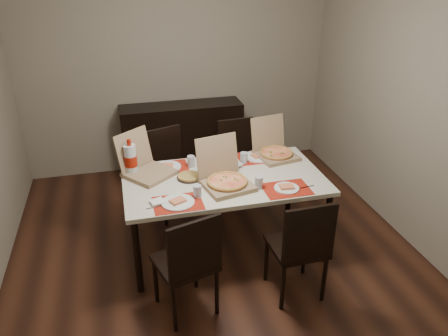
{
  "coord_description": "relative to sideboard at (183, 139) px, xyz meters",
  "views": [
    {
      "loc": [
        -0.75,
        -3.34,
        2.58
      ],
      "look_at": [
        0.11,
        0.05,
        0.85
      ],
      "focal_mm": 35.0,
      "sensor_mm": 36.0,
      "label": 1
    }
  ],
  "objects": [
    {
      "name": "setting_near_right",
      "position": [
        0.51,
        -2.04,
        0.32
      ],
      "size": [
        0.52,
        0.3,
        0.11
      ],
      "color": "#B01B0B",
      "rests_on": "dining_table"
    },
    {
      "name": "faina_plate",
      "position": [
        -0.2,
        -1.66,
        0.31
      ],
      "size": [
        0.22,
        0.22,
        0.03
      ],
      "color": "black",
      "rests_on": "dining_table"
    },
    {
      "name": "setting_far_right",
      "position": [
        0.5,
        -1.41,
        0.32
      ],
      "size": [
        0.5,
        0.3,
        0.11
      ],
      "color": "#B01B0B",
      "rests_on": "dining_table"
    },
    {
      "name": "chair_near_right",
      "position": [
        0.53,
        -2.54,
        0.06
      ],
      "size": [
        0.43,
        0.43,
        0.93
      ],
      "color": "black",
      "rests_on": "ground"
    },
    {
      "name": "setting_far_left",
      "position": [
        -0.33,
        -1.4,
        0.32
      ],
      "size": [
        0.49,
        0.3,
        0.11
      ],
      "color": "#B01B0B",
      "rests_on": "dining_table"
    },
    {
      "name": "pizza_box_right",
      "position": [
        0.71,
        -1.4,
        0.36
      ],
      "size": [
        0.43,
        0.47,
        0.37
      ],
      "color": "#8F7353",
      "rests_on": "dining_table"
    },
    {
      "name": "dining_table",
      "position": [
        0.11,
        -1.73,
        0.23
      ],
      "size": [
        1.8,
        1.0,
        0.75
      ],
      "color": "beige",
      "rests_on": "ground"
    },
    {
      "name": "setting_near_left",
      "position": [
        -0.34,
        -2.05,
        0.32
      ],
      "size": [
        0.47,
        0.3,
        0.11
      ],
      "color": "#B01B0B",
      "rests_on": "dining_table"
    },
    {
      "name": "dip_bowl",
      "position": [
        0.27,
        -1.53,
        0.31
      ],
      "size": [
        0.15,
        0.15,
        0.03
      ],
      "primitive_type": "imported",
      "rotation": [
        0.0,
        0.0,
        0.24
      ],
      "color": "white",
      "rests_on": "dining_table"
    },
    {
      "name": "pizza_box_center",
      "position": [
        0.09,
        -1.87,
        0.36
      ],
      "size": [
        0.48,
        0.51,
        0.4
      ],
      "color": "#8F7353",
      "rests_on": "dining_table"
    },
    {
      "name": "room_walls",
      "position": [
        0.0,
        -1.35,
        1.28
      ],
      "size": [
        3.84,
        4.02,
        2.62
      ],
      "color": "gray",
      "rests_on": "ground"
    },
    {
      "name": "sideboard",
      "position": [
        0.0,
        0.0,
        0.0
      ],
      "size": [
        1.5,
        0.4,
        0.9
      ],
      "primitive_type": "cube",
      "color": "black",
      "rests_on": "ground"
    },
    {
      "name": "chair_far_right",
      "position": [
        0.5,
        -0.85,
        0.06
      ],
      "size": [
        0.45,
        0.45,
        0.93
      ],
      "color": "black",
      "rests_on": "ground"
    },
    {
      "name": "chair_far_left",
      "position": [
        -0.3,
        -0.93,
        0.06
      ],
      "size": [
        0.53,
        0.53,
        0.93
      ],
      "color": "black",
      "rests_on": "ground"
    },
    {
      "name": "chair_near_left",
      "position": [
        -0.37,
        -2.53,
        0.06
      ],
      "size": [
        0.52,
        0.52,
        0.93
      ],
      "color": "black",
      "rests_on": "ground"
    },
    {
      "name": "pizza_box_left",
      "position": [
        -0.56,
        -1.48,
        0.36
      ],
      "size": [
        0.56,
        0.57,
        0.38
      ],
      "color": "#8F7353",
      "rests_on": "dining_table"
    },
    {
      "name": "soda_bottle",
      "position": [
        -0.69,
        -1.46,
        0.45
      ],
      "size": [
        0.12,
        0.12,
        0.35
      ],
      "color": "silver",
      "rests_on": "dining_table"
    },
    {
      "name": "ground",
      "position": [
        0.0,
        -1.78,
        -0.46
      ],
      "size": [
        3.8,
        4.0,
        0.02
      ],
      "primitive_type": "cube",
      "color": "#3F2013",
      "rests_on": "ground"
    },
    {
      "name": "napkin_loose",
      "position": [
        0.22,
        -1.71,
        0.31
      ],
      "size": [
        0.15,
        0.15,
        0.02
      ],
      "primitive_type": "cube",
      "rotation": [
        0.0,
        0.0,
        1.17
      ],
      "color": "white",
      "rests_on": "dining_table"
    }
  ]
}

